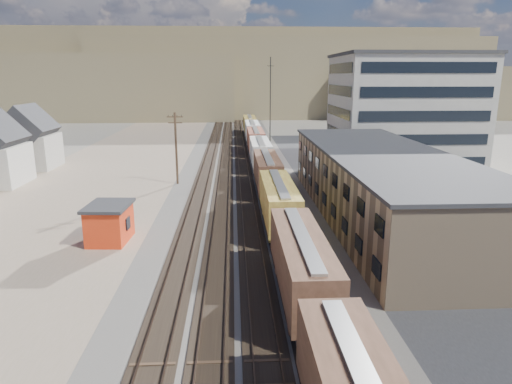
{
  "coord_description": "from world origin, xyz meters",
  "views": [
    {
      "loc": [
        -0.65,
        -21.13,
        14.76
      ],
      "look_at": [
        1.71,
        25.06,
        3.0
      ],
      "focal_mm": 32.0,
      "sensor_mm": 36.0,
      "label": 1
    }
  ],
  "objects_px": {
    "freight_train": "(263,160)",
    "utility_pole_north": "(176,147)",
    "maintenance_shed": "(110,223)",
    "parked_car_blue": "(389,167)"
  },
  "relations": [
    {
      "from": "freight_train",
      "to": "utility_pole_north",
      "type": "xyz_separation_m",
      "value": [
        -12.3,
        -2.8,
        2.5
      ]
    },
    {
      "from": "freight_train",
      "to": "maintenance_shed",
      "type": "relative_size",
      "value": 23.67
    },
    {
      "from": "utility_pole_north",
      "to": "maintenance_shed",
      "type": "bearing_deg",
      "value": -98.68
    },
    {
      "from": "utility_pole_north",
      "to": "maintenance_shed",
      "type": "distance_m",
      "value": 23.41
    },
    {
      "from": "freight_train",
      "to": "maintenance_shed",
      "type": "bearing_deg",
      "value": -121.58
    },
    {
      "from": "utility_pole_north",
      "to": "maintenance_shed",
      "type": "height_order",
      "value": "utility_pole_north"
    },
    {
      "from": "maintenance_shed",
      "to": "parked_car_blue",
      "type": "xyz_separation_m",
      "value": [
        36.07,
        29.73,
        -1.04
      ]
    },
    {
      "from": "utility_pole_north",
      "to": "parked_car_blue",
      "type": "height_order",
      "value": "utility_pole_north"
    },
    {
      "from": "utility_pole_north",
      "to": "maintenance_shed",
      "type": "xyz_separation_m",
      "value": [
        -3.49,
        -22.89,
        -3.49
      ]
    },
    {
      "from": "parked_car_blue",
      "to": "utility_pole_north",
      "type": "bearing_deg",
      "value": 168.6
    }
  ]
}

